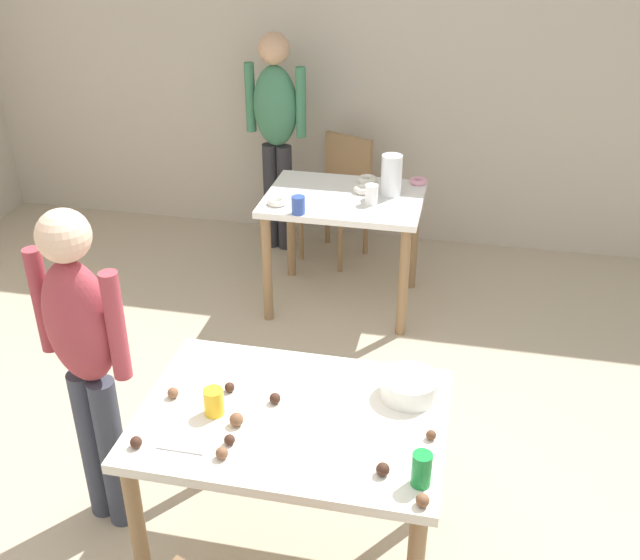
{
  "coord_description": "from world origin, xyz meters",
  "views": [
    {
      "loc": [
        0.58,
        -2.08,
        2.48
      ],
      "look_at": [
        -0.02,
        0.73,
        0.9
      ],
      "focal_mm": 41.62,
      "sensor_mm": 36.0,
      "label": 1
    }
  ],
  "objects_px": {
    "chair_far_table": "(340,190)",
    "person_girl_near": "(85,350)",
    "mixing_bowl": "(409,386)",
    "pitcher_far": "(391,175)",
    "soda_can": "(422,469)",
    "person_adult_far": "(276,124)",
    "dining_table_far": "(344,214)",
    "dining_table_near": "(293,436)"
  },
  "relations": [
    {
      "from": "chair_far_table",
      "to": "person_girl_near",
      "type": "distance_m",
      "value": 2.81
    },
    {
      "from": "mixing_bowl",
      "to": "pitcher_far",
      "type": "bearing_deg",
      "value": 99.31
    },
    {
      "from": "chair_far_table",
      "to": "soda_can",
      "type": "xyz_separation_m",
      "value": [
        0.84,
        -3.06,
        0.31
      ]
    },
    {
      "from": "person_adult_far",
      "to": "mixing_bowl",
      "type": "distance_m",
      "value": 2.89
    },
    {
      "from": "dining_table_far",
      "to": "person_adult_far",
      "type": "relative_size",
      "value": 0.61
    },
    {
      "from": "person_adult_far",
      "to": "pitcher_far",
      "type": "xyz_separation_m",
      "value": [
        0.9,
        -0.64,
        -0.07
      ]
    },
    {
      "from": "dining_table_far",
      "to": "person_girl_near",
      "type": "relative_size",
      "value": 0.66
    },
    {
      "from": "dining_table_near",
      "to": "chair_far_table",
      "type": "bearing_deg",
      "value": 97.14
    },
    {
      "from": "dining_table_near",
      "to": "person_girl_near",
      "type": "height_order",
      "value": "person_girl_near"
    },
    {
      "from": "soda_can",
      "to": "pitcher_far",
      "type": "relative_size",
      "value": 0.49
    },
    {
      "from": "dining_table_far",
      "to": "chair_far_table",
      "type": "bearing_deg",
      "value": 102.39
    },
    {
      "from": "person_girl_near",
      "to": "pitcher_far",
      "type": "relative_size",
      "value": 5.8
    },
    {
      "from": "dining_table_far",
      "to": "person_girl_near",
      "type": "bearing_deg",
      "value": -107.62
    },
    {
      "from": "dining_table_near",
      "to": "chair_far_table",
      "type": "relative_size",
      "value": 1.29
    },
    {
      "from": "dining_table_near",
      "to": "mixing_bowl",
      "type": "bearing_deg",
      "value": 26.13
    },
    {
      "from": "dining_table_far",
      "to": "soda_can",
      "type": "distance_m",
      "value": 2.45
    },
    {
      "from": "person_adult_far",
      "to": "soda_can",
      "type": "distance_m",
      "value": 3.34
    },
    {
      "from": "chair_far_table",
      "to": "pitcher_far",
      "type": "xyz_separation_m",
      "value": [
        0.43,
        -0.63,
        0.38
      ]
    },
    {
      "from": "dining_table_near",
      "to": "soda_can",
      "type": "bearing_deg",
      "value": -27.57
    },
    {
      "from": "chair_far_table",
      "to": "person_girl_near",
      "type": "height_order",
      "value": "person_girl_near"
    },
    {
      "from": "person_girl_near",
      "to": "person_adult_far",
      "type": "relative_size",
      "value": 0.93
    },
    {
      "from": "mixing_bowl",
      "to": "pitcher_far",
      "type": "relative_size",
      "value": 0.88
    },
    {
      "from": "dining_table_near",
      "to": "pitcher_far",
      "type": "distance_m",
      "value": 2.19
    },
    {
      "from": "pitcher_far",
      "to": "person_adult_far",
      "type": "bearing_deg",
      "value": 144.47
    },
    {
      "from": "chair_far_table",
      "to": "person_girl_near",
      "type": "xyz_separation_m",
      "value": [
        -0.49,
        -2.74,
        0.37
      ]
    },
    {
      "from": "dining_table_near",
      "to": "person_adult_far",
      "type": "relative_size",
      "value": 0.71
    },
    {
      "from": "soda_can",
      "to": "pitcher_far",
      "type": "bearing_deg",
      "value": 99.58
    },
    {
      "from": "dining_table_far",
      "to": "pitcher_far",
      "type": "xyz_separation_m",
      "value": [
        0.27,
        0.08,
        0.25
      ]
    },
    {
      "from": "chair_far_table",
      "to": "dining_table_near",
      "type": "bearing_deg",
      "value": -82.86
    },
    {
      "from": "dining_table_near",
      "to": "chair_far_table",
      "type": "distance_m",
      "value": 2.83
    },
    {
      "from": "dining_table_far",
      "to": "mixing_bowl",
      "type": "relative_size",
      "value": 4.36
    },
    {
      "from": "soda_can",
      "to": "pitcher_far",
      "type": "height_order",
      "value": "pitcher_far"
    },
    {
      "from": "mixing_bowl",
      "to": "person_girl_near",
      "type": "bearing_deg",
      "value": -173.85
    },
    {
      "from": "dining_table_near",
      "to": "soda_can",
      "type": "height_order",
      "value": "soda_can"
    },
    {
      "from": "soda_can",
      "to": "pitcher_far",
      "type": "distance_m",
      "value": 2.47
    },
    {
      "from": "person_girl_near",
      "to": "pitcher_far",
      "type": "xyz_separation_m",
      "value": [
        0.92,
        2.11,
        0.01
      ]
    },
    {
      "from": "person_girl_near",
      "to": "soda_can",
      "type": "distance_m",
      "value": 1.37
    },
    {
      "from": "pitcher_far",
      "to": "soda_can",
      "type": "bearing_deg",
      "value": -80.42
    },
    {
      "from": "person_adult_far",
      "to": "pitcher_far",
      "type": "bearing_deg",
      "value": -35.53
    },
    {
      "from": "dining_table_far",
      "to": "person_girl_near",
      "type": "distance_m",
      "value": 2.14
    },
    {
      "from": "person_girl_near",
      "to": "soda_can",
      "type": "height_order",
      "value": "person_girl_near"
    },
    {
      "from": "dining_table_far",
      "to": "chair_far_table",
      "type": "height_order",
      "value": "chair_far_table"
    }
  ]
}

